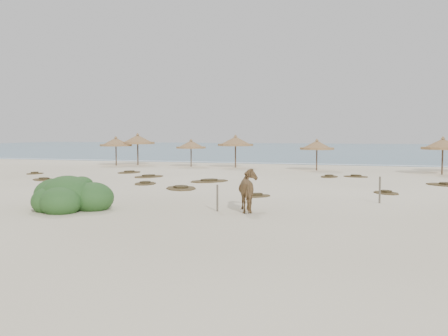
{
  "coord_description": "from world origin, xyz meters",
  "views": [
    {
      "loc": [
        9.46,
        -22.87,
        3.02
      ],
      "look_at": [
        0.69,
        5.0,
        0.97
      ],
      "focal_mm": 40.0,
      "sensor_mm": 36.0,
      "label": 1
    }
  ],
  "objects_px": {
    "palapa_0": "(116,142)",
    "palapa_1": "(138,140)",
    "horse": "(250,190)",
    "bush": "(69,197)"
  },
  "relations": [
    {
      "from": "palapa_1",
      "to": "bush",
      "type": "xyz_separation_m",
      "value": [
        10.29,
        -25.87,
        -1.86
      ]
    },
    {
      "from": "palapa_0",
      "to": "horse",
      "type": "bearing_deg",
      "value": -50.52
    },
    {
      "from": "bush",
      "to": "horse",
      "type": "bearing_deg",
      "value": 13.81
    },
    {
      "from": "palapa_1",
      "to": "horse",
      "type": "xyz_separation_m",
      "value": [
        17.26,
        -24.16,
        -1.56
      ]
    },
    {
      "from": "palapa_1",
      "to": "palapa_0",
      "type": "bearing_deg",
      "value": -142.18
    },
    {
      "from": "palapa_0",
      "to": "palapa_1",
      "type": "xyz_separation_m",
      "value": [
        1.61,
        1.25,
        0.22
      ]
    },
    {
      "from": "palapa_0",
      "to": "palapa_1",
      "type": "distance_m",
      "value": 2.05
    },
    {
      "from": "horse",
      "to": "bush",
      "type": "height_order",
      "value": "horse"
    },
    {
      "from": "palapa_1",
      "to": "bush",
      "type": "relative_size",
      "value": 1.24
    },
    {
      "from": "palapa_0",
      "to": "palapa_1",
      "type": "height_order",
      "value": "palapa_1"
    }
  ]
}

